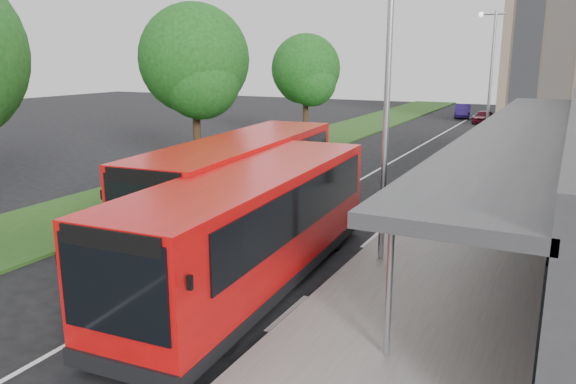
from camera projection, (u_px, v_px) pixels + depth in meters
name	position (u px, v px, depth m)	size (l,w,h in m)	color
ground	(215.00, 261.00, 15.83)	(120.00, 120.00, 0.00)	black
pavement	(514.00, 161.00, 30.54)	(5.00, 80.00, 0.15)	slate
grass_verge	(299.00, 145.00, 36.24)	(5.00, 80.00, 0.10)	#1D3E14
lane_centre_line	(379.00, 169.00, 28.85)	(0.12, 70.00, 0.01)	silver
kerb_dashes	(459.00, 162.00, 30.87)	(0.12, 56.00, 0.01)	silver
tree_mid	(195.00, 67.00, 25.54)	(5.00, 5.00, 8.03)	#2F1E13
tree_far	(306.00, 73.00, 36.10)	(4.45, 4.45, 7.11)	#2F1E13
lamp_post_near	(384.00, 92.00, 14.66)	(1.44, 0.28, 8.00)	#9A9DA3
lamp_post_far	(490.00, 73.00, 32.02)	(1.44, 0.28, 8.00)	#9A9DA3
bus_main	(254.00, 227.00, 13.93)	(3.22, 10.47, 2.93)	red
bus_second	(243.00, 184.00, 18.44)	(3.69, 10.93, 3.04)	red
litter_bin	(483.00, 187.00, 22.49)	(0.45, 0.45, 0.82)	#392717
bollard	(489.00, 156.00, 28.58)	(0.18, 0.18, 1.14)	#E3B10B
car_near	(484.00, 117.00, 48.67)	(1.35, 3.34, 1.14)	#540C1C
car_far	(463.00, 111.00, 53.19)	(1.36, 3.89, 1.28)	navy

